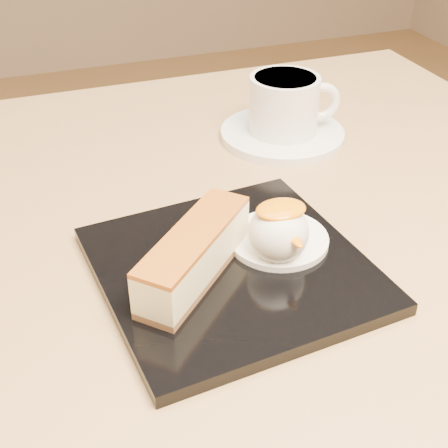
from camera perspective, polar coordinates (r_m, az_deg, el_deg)
name	(u,v)px	position (r m, az deg, el deg)	size (l,w,h in m)	color
table	(258,336)	(0.71, 3.08, -10.17)	(0.80, 0.80, 0.72)	black
dessert_plate	(232,269)	(0.54, 0.73, -4.11)	(0.22, 0.22, 0.01)	black
cheesecake	(194,254)	(0.51, -2.73, -2.79)	(0.12, 0.12, 0.04)	brown
cream_smear	(278,239)	(0.56, 4.98, -1.40)	(0.09, 0.09, 0.01)	white
ice_cream_scoop	(278,233)	(0.53, 5.00, -0.79)	(0.05, 0.05, 0.05)	white
mango_sauce	(281,209)	(0.52, 5.23, 1.34)	(0.04, 0.03, 0.01)	orange
mint_sprig	(238,228)	(0.57, 1.28, -0.33)	(0.03, 0.02, 0.00)	#3A912F
saucer	(282,134)	(0.77, 5.34, 8.21)	(0.15, 0.15, 0.01)	white
coffee_cup	(286,103)	(0.75, 5.66, 10.95)	(0.11, 0.08, 0.07)	white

